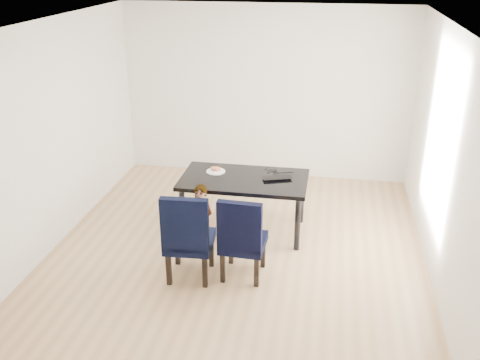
% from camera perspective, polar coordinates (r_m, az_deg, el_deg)
% --- Properties ---
extents(floor, '(4.50, 5.00, 0.01)m').
position_cam_1_polar(floor, '(6.66, -0.30, -7.45)').
color(floor, tan).
rests_on(floor, ground).
extents(ceiling, '(4.50, 5.00, 0.01)m').
position_cam_1_polar(ceiling, '(5.77, -0.36, 16.38)').
color(ceiling, white).
rests_on(ceiling, wall_back).
extents(wall_back, '(4.50, 0.01, 2.70)m').
position_cam_1_polar(wall_back, '(8.45, 2.74, 9.24)').
color(wall_back, white).
rests_on(wall_back, ground).
extents(wall_front, '(4.50, 0.01, 2.70)m').
position_cam_1_polar(wall_front, '(3.88, -7.02, -8.82)').
color(wall_front, white).
rests_on(wall_front, ground).
extents(wall_left, '(0.01, 5.00, 2.70)m').
position_cam_1_polar(wall_left, '(6.83, -19.34, 4.50)').
color(wall_left, white).
rests_on(wall_left, ground).
extents(wall_right, '(0.01, 5.00, 2.70)m').
position_cam_1_polar(wall_right, '(6.12, 20.96, 2.13)').
color(wall_right, silver).
rests_on(wall_right, ground).
extents(dining_table, '(1.60, 0.90, 0.75)m').
position_cam_1_polar(dining_table, '(6.91, 0.43, -2.65)').
color(dining_table, black).
rests_on(dining_table, floor).
extents(chair_left, '(0.54, 0.56, 1.06)m').
position_cam_1_polar(chair_left, '(5.93, -5.40, -5.75)').
color(chair_left, black).
rests_on(chair_left, floor).
extents(chair_right, '(0.50, 0.52, 1.00)m').
position_cam_1_polar(chair_right, '(5.94, 0.37, -5.94)').
color(chair_right, black).
rests_on(chair_right, floor).
extents(child, '(0.38, 0.32, 0.89)m').
position_cam_1_polar(child, '(6.39, -4.18, -4.30)').
color(child, '#DF4E12').
rests_on(child, floor).
extents(plate, '(0.33, 0.33, 0.01)m').
position_cam_1_polar(plate, '(6.95, -2.60, 0.92)').
color(plate, white).
rests_on(plate, dining_table).
extents(sandwich, '(0.15, 0.09, 0.06)m').
position_cam_1_polar(sandwich, '(6.94, -2.63, 1.22)').
color(sandwich, '#BB6942').
rests_on(sandwich, plate).
extents(laptop, '(0.42, 0.34, 0.03)m').
position_cam_1_polar(laptop, '(6.78, 3.89, 0.37)').
color(laptop, black).
rests_on(laptop, dining_table).
extents(cable_tangle, '(0.16, 0.16, 0.01)m').
position_cam_1_polar(cable_tangle, '(6.94, 3.47, 0.83)').
color(cable_tangle, black).
rests_on(cable_tangle, dining_table).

